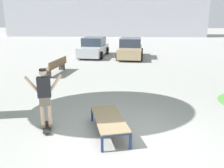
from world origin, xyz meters
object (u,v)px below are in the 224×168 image
object	(u,v)px
skate_box	(109,119)
skateboard	(47,127)
skater	(44,94)
car_tan	(130,49)
car_silver	(94,48)
park_bench	(56,66)

from	to	relation	value
skate_box	skateboard	size ratio (longest dim) A/B	2.47
skate_box	skateboard	distance (m)	1.82
skater	car_tan	size ratio (longest dim) A/B	0.39
skateboard	car_tan	xyz separation A→B (m)	(2.58, 12.52, 0.61)
car_silver	car_tan	distance (m)	2.95
car_tan	park_bench	bearing A→B (deg)	-127.13
skater	park_bench	bearing A→B (deg)	103.61
car_silver	park_bench	bearing A→B (deg)	-102.37
skateboard	park_bench	xyz separation A→B (m)	(-1.67, 6.90, 0.37)
skateboard	car_tan	world-z (taller)	car_tan
car_silver	skate_box	bearing A→B (deg)	-80.89
skateboard	skater	world-z (taller)	skater
car_tan	park_bench	world-z (taller)	car_tan
skate_box	car_tan	bearing A→B (deg)	86.40
car_silver	park_bench	world-z (taller)	car_silver
skate_box	car_silver	xyz separation A→B (m)	(-2.11, 13.17, 0.28)
skater	park_bench	size ratio (longest dim) A/B	0.69
park_bench	car_silver	bearing A→B (deg)	77.63
skateboard	car_silver	distance (m)	13.07
skater	park_bench	distance (m)	7.13
car_silver	car_tan	size ratio (longest dim) A/B	1.01
skate_box	skater	world-z (taller)	skater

